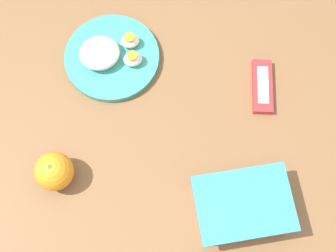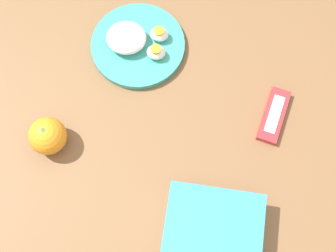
{
  "view_description": "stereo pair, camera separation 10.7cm",
  "coord_description": "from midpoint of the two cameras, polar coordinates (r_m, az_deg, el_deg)",
  "views": [
    {
      "loc": [
        0.08,
        0.33,
        1.79
      ],
      "look_at": [
        0.03,
        -0.01,
        0.77
      ],
      "focal_mm": 50.0,
      "sensor_mm": 36.0,
      "label": 1
    },
    {
      "loc": [
        -0.02,
        0.33,
        1.79
      ],
      "look_at": [
        0.03,
        -0.01,
        0.77
      ],
      "focal_mm": 50.0,
      "sensor_mm": 36.0,
      "label": 2
    }
  ],
  "objects": [
    {
      "name": "food_container",
      "position": [
        1.03,
        8.47,
        -12.3
      ],
      "size": [
        0.2,
        0.15,
        0.07
      ],
      "color": "white",
      "rests_on": "table"
    },
    {
      "name": "candy_bar",
      "position": [
        1.14,
        15.39,
        0.85
      ],
      "size": [
        0.07,
        0.14,
        0.02
      ],
      "color": "#B7282D",
      "rests_on": "table"
    },
    {
      "name": "table",
      "position": [
        1.19,
        3.84,
        -3.12
      ],
      "size": [
        1.1,
        0.95,
        0.74
      ],
      "color": "brown",
      "rests_on": "ground_plane"
    },
    {
      "name": "rice_plate",
      "position": [
        1.17,
        -1.25,
        9.69
      ],
      "size": [
        0.23,
        0.23,
        0.06
      ],
      "color": "teal",
      "rests_on": "table"
    },
    {
      "name": "ground_plane",
      "position": [
        1.82,
        2.53,
        -8.66
      ],
      "size": [
        10.0,
        10.0,
        0.0
      ],
      "primitive_type": "plane",
      "color": "#B2A899"
    },
    {
      "name": "orange_fruit",
      "position": [
        1.07,
        -11.76,
        -1.61
      ],
      "size": [
        0.09,
        0.09,
        0.09
      ],
      "color": "orange",
      "rests_on": "table"
    }
  ]
}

